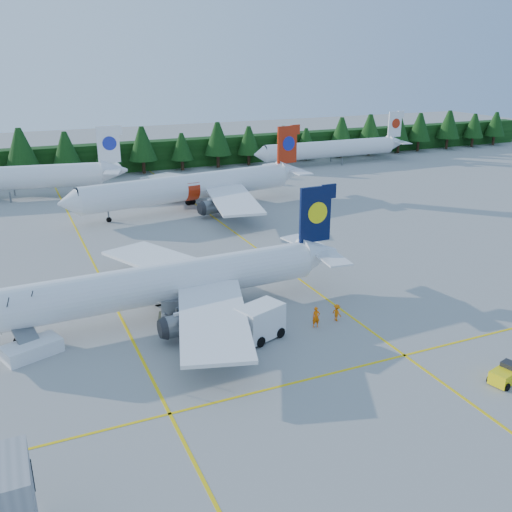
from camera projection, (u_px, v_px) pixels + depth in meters
name	position (u px, v px, depth m)	size (l,w,h in m)	color
ground	(306.00, 338.00, 49.96)	(320.00, 320.00, 0.00)	#969590
taxi_stripe_a	(104.00, 283.00, 61.82)	(0.25, 120.00, 0.01)	yellow
taxi_stripe_b	(270.00, 258.00, 69.48)	(0.25, 120.00, 0.01)	yellow
taxi_stripe_cross	(342.00, 371.00, 44.79)	(80.00, 0.25, 0.01)	yellow
treeline_hedge	(118.00, 157.00, 119.56)	(220.00, 4.00, 6.00)	black
airliner_navy	(147.00, 287.00, 52.45)	(37.65, 30.97, 10.95)	white
airliner_red	(185.00, 188.00, 89.57)	(41.03, 33.53, 11.98)	white
airliner_far_right	(326.00, 149.00, 127.24)	(37.65, 3.76, 10.96)	white
airstairs	(30.00, 344.00, 47.02)	(5.18, 6.90, 4.09)	white
service_truck	(250.00, 326.00, 48.72)	(6.82, 4.36, 3.09)	white
baggage_tug	(506.00, 374.00, 43.05)	(2.84, 1.99, 1.38)	yellow
uld_pair	(187.00, 308.00, 52.90)	(5.55, 3.91, 1.84)	#313728
crew_a	(316.00, 317.00, 51.67)	(0.71, 0.47, 1.96)	#FF6205
crew_b	(230.00, 341.00, 47.72)	(0.81, 0.63, 1.66)	orange
crew_c	(337.00, 313.00, 52.96)	(0.68, 0.46, 1.64)	#E96304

